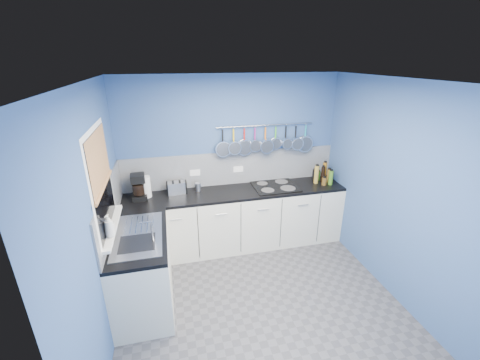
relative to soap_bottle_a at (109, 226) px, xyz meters
name	(u,v)px	position (x,y,z in m)	size (l,w,h in m)	color
floor	(259,299)	(1.53, -0.08, -1.18)	(3.20, 3.00, 0.02)	#47474C
ceiling	(265,80)	(1.53, -0.08, 1.34)	(3.20, 3.00, 0.02)	white
wall_back	(231,161)	(1.53, 1.43, 0.08)	(3.20, 0.02, 2.50)	#325085
wall_front	(335,312)	(1.53, -1.59, 0.08)	(3.20, 0.02, 2.50)	#325085
wall_left	(97,223)	(-0.08, -0.08, 0.08)	(0.02, 3.00, 2.50)	#325085
wall_right	(393,191)	(3.14, -0.08, 0.08)	(0.02, 3.00, 2.50)	#325085
backsplash_back	(232,168)	(1.53, 1.41, -0.02)	(3.20, 0.02, 0.50)	#A3A4A7
backsplash_left	(111,205)	(-0.06, 0.52, -0.02)	(0.02, 1.80, 0.50)	#A3A4A7
cabinet_run_back	(236,220)	(1.53, 1.12, -0.74)	(3.20, 0.60, 0.86)	silver
worktop_back	(236,192)	(1.53, 1.12, -0.29)	(3.20, 0.60, 0.04)	black
cabinet_run_left	(143,270)	(0.23, 0.22, -0.74)	(0.60, 1.20, 0.86)	silver
worktop_left	(139,236)	(0.23, 0.22, -0.29)	(0.60, 1.20, 0.04)	black
window_frame	(101,182)	(-0.05, 0.22, 0.38)	(0.01, 1.00, 1.10)	white
window_glass	(102,182)	(-0.04, 0.22, 0.38)	(0.01, 0.90, 1.00)	black
bamboo_blind	(99,160)	(-0.03, 0.22, 0.61)	(0.01, 0.90, 0.55)	tan
window_sill	(112,227)	(-0.02, 0.22, -0.13)	(0.10, 0.98, 0.03)	white
sink_unit	(138,234)	(0.23, 0.22, -0.27)	(0.50, 0.95, 0.01)	silver
mixer_tap	(152,231)	(0.39, 0.04, -0.14)	(0.12, 0.08, 0.26)	silver
socket_left	(195,173)	(0.98, 1.40, -0.04)	(0.15, 0.01, 0.09)	white
socket_right	(238,169)	(1.63, 1.40, -0.04)	(0.15, 0.01, 0.09)	white
pot_rail	(265,125)	(2.03, 1.37, 0.61)	(0.02, 0.02, 1.45)	silver
soap_bottle_a	(109,226)	(0.00, 0.00, 0.00)	(0.09, 0.09, 0.24)	white
soap_bottle_b	(110,226)	(0.00, 0.05, -0.03)	(0.08, 0.08, 0.17)	white
paper_towel	(146,187)	(0.29, 1.22, -0.12)	(0.13, 0.13, 0.30)	white
coffee_maker	(139,187)	(0.20, 1.17, -0.10)	(0.20, 0.22, 0.35)	black
toaster	(177,188)	(0.70, 1.25, -0.19)	(0.26, 0.15, 0.17)	silver
canister	(198,187)	(1.00, 1.26, -0.21)	(0.09, 0.09, 0.12)	silver
hob	(275,186)	(2.13, 1.15, -0.26)	(0.64, 0.57, 0.01)	black
pan_0	(223,142)	(1.40, 1.36, 0.40)	(0.23, 0.07, 0.42)	silver
pan_1	(234,140)	(1.55, 1.36, 0.42)	(0.20, 0.11, 0.39)	silver
pan_2	(244,141)	(1.71, 1.36, 0.40)	(0.23, 0.06, 0.42)	silver
pan_3	(255,139)	(1.87, 1.36, 0.42)	(0.19, 0.07, 0.38)	silver
pan_4	(265,139)	(2.03, 1.36, 0.41)	(0.21, 0.12, 0.40)	silver
pan_5	(276,137)	(2.19, 1.36, 0.43)	(0.17, 0.06, 0.36)	silver
pan_6	(286,136)	(2.35, 1.36, 0.43)	(0.16, 0.12, 0.35)	silver
pan_7	(296,136)	(2.51, 1.36, 0.42)	(0.19, 0.12, 0.38)	silver
pan_8	(305,138)	(2.67, 1.36, 0.39)	(0.25, 0.05, 0.44)	silver
condiment_0	(324,171)	(2.97, 1.22, -0.13)	(0.06, 0.06, 0.29)	#8C5914
condiment_1	(319,176)	(2.88, 1.24, -0.20)	(0.05, 0.05, 0.14)	#265919
condiment_2	(314,175)	(2.82, 1.25, -0.18)	(0.07, 0.07, 0.17)	black
condiment_3	(329,176)	(3.00, 1.13, -0.17)	(0.07, 0.07, 0.21)	brown
condiment_4	(323,174)	(2.91, 1.16, -0.15)	(0.06, 0.06, 0.24)	black
condiment_5	(316,174)	(2.79, 1.14, -0.13)	(0.07, 0.07, 0.28)	olive
condiment_6	(331,178)	(2.97, 1.03, -0.16)	(0.07, 0.07, 0.22)	#3F721E
condiment_7	(324,181)	(2.87, 1.04, -0.21)	(0.07, 0.07, 0.11)	brown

